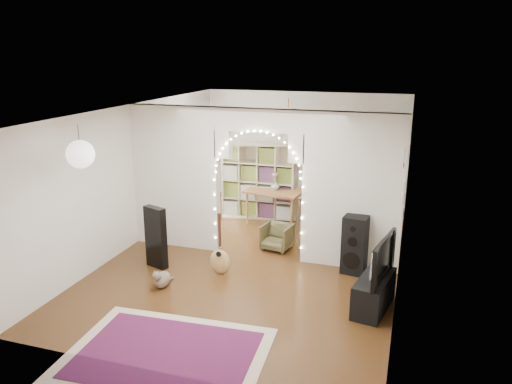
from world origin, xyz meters
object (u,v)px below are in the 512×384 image
(dining_chair_left, at_px, (277,237))
(floor_speaker, at_px, (355,245))
(acoustic_guitar, at_px, (220,252))
(bookcase, at_px, (259,181))
(dining_table, at_px, (275,193))
(dining_chair_right, at_px, (323,203))
(media_console, at_px, (374,293))

(dining_chair_left, bearing_deg, floor_speaker, -12.64)
(acoustic_guitar, xyz_separation_m, bookcase, (-0.27, 3.07, 0.45))
(bookcase, xyz_separation_m, dining_table, (0.45, -0.29, -0.17))
(acoustic_guitar, height_order, bookcase, bookcase)
(bookcase, relative_size, dining_chair_left, 3.16)
(floor_speaker, height_order, dining_chair_right, floor_speaker)
(media_console, bearing_deg, dining_table, 137.61)
(acoustic_guitar, distance_m, media_console, 2.62)
(acoustic_guitar, relative_size, dining_chair_right, 1.55)
(acoustic_guitar, relative_size, floor_speaker, 0.91)
(floor_speaker, bearing_deg, dining_chair_right, 117.96)
(media_console, distance_m, dining_chair_right, 4.40)
(acoustic_guitar, height_order, media_console, acoustic_guitar)
(bookcase, height_order, dining_table, bookcase)
(dining_chair_right, bearing_deg, floor_speaker, -88.96)
(floor_speaker, distance_m, dining_table, 2.83)
(dining_chair_right, bearing_deg, dining_table, -152.52)
(acoustic_guitar, relative_size, dining_table, 0.70)
(floor_speaker, bearing_deg, media_console, -61.60)
(acoustic_guitar, height_order, dining_table, acoustic_guitar)
(floor_speaker, height_order, media_console, floor_speaker)
(dining_table, xyz_separation_m, dining_chair_right, (0.90, 0.94, -0.41))
(media_console, bearing_deg, dining_chair_left, 148.60)
(media_console, relative_size, bookcase, 0.59)
(floor_speaker, xyz_separation_m, media_console, (0.43, -1.17, -0.25))
(bookcase, distance_m, dining_table, 0.56)
(bookcase, distance_m, dining_chair_left, 2.03)
(bookcase, bearing_deg, media_console, -64.15)
(dining_chair_left, bearing_deg, dining_table, 116.01)
(acoustic_guitar, distance_m, dining_chair_right, 3.87)
(bookcase, relative_size, dining_table, 1.31)
(dining_chair_left, height_order, dining_chair_right, dining_chair_right)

